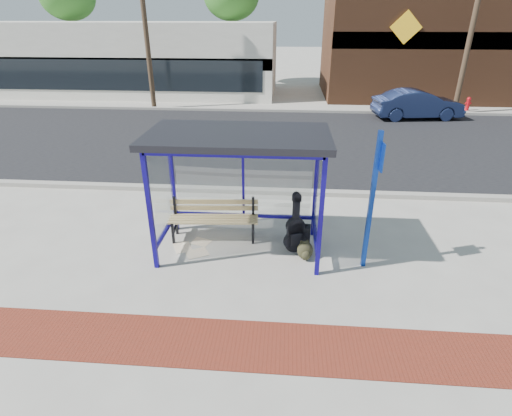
# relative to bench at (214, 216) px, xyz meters

# --- Properties ---
(ground) EXTENTS (120.00, 120.00, 0.00)m
(ground) POSITION_rel_bench_xyz_m (0.60, -0.46, -0.50)
(ground) COLOR #B2ADA0
(ground) RESTS_ON ground
(brick_paver_strip) EXTENTS (60.00, 1.00, 0.01)m
(brick_paver_strip) POSITION_rel_bench_xyz_m (0.60, -3.06, -0.49)
(brick_paver_strip) COLOR maroon
(brick_paver_strip) RESTS_ON ground
(curb_near) EXTENTS (60.00, 0.25, 0.12)m
(curb_near) POSITION_rel_bench_xyz_m (0.60, 2.44, -0.44)
(curb_near) COLOR gray
(curb_near) RESTS_ON ground
(street_asphalt) EXTENTS (60.00, 10.00, 0.00)m
(street_asphalt) POSITION_rel_bench_xyz_m (0.60, 7.54, -0.50)
(street_asphalt) COLOR black
(street_asphalt) RESTS_ON ground
(curb_far) EXTENTS (60.00, 0.25, 0.12)m
(curb_far) POSITION_rel_bench_xyz_m (0.60, 12.64, -0.44)
(curb_far) COLOR gray
(curb_far) RESTS_ON ground
(far_sidewalk) EXTENTS (60.00, 4.00, 0.01)m
(far_sidewalk) POSITION_rel_bench_xyz_m (0.60, 14.54, -0.49)
(far_sidewalk) COLOR #B2ADA0
(far_sidewalk) RESTS_ON ground
(bus_shelter) EXTENTS (3.30, 1.80, 2.42)m
(bus_shelter) POSITION_rel_bench_xyz_m (0.60, -0.39, 1.57)
(bus_shelter) COLOR navy
(bus_shelter) RESTS_ON ground
(storefront_white) EXTENTS (18.00, 6.04, 4.00)m
(storefront_white) POSITION_rel_bench_xyz_m (-8.40, 17.52, 1.50)
(storefront_white) COLOR silver
(storefront_white) RESTS_ON ground
(storefront_brown) EXTENTS (10.00, 7.08, 6.40)m
(storefront_brown) POSITION_rel_bench_xyz_m (8.60, 18.03, 2.70)
(storefront_brown) COLOR #59331E
(storefront_brown) RESTS_ON ground
(utility_pole_west) EXTENTS (1.60, 0.24, 8.00)m
(utility_pole_west) POSITION_rel_bench_xyz_m (-5.40, 12.94, 3.61)
(utility_pole_west) COLOR #4C3826
(utility_pole_west) RESTS_ON ground
(utility_pole_east) EXTENTS (1.60, 0.24, 8.00)m
(utility_pole_east) POSITION_rel_bench_xyz_m (9.60, 12.94, 3.61)
(utility_pole_east) COLOR #4C3826
(utility_pole_east) RESTS_ON ground
(bench) EXTENTS (1.89, 0.58, 0.88)m
(bench) POSITION_rel_bench_xyz_m (0.00, 0.00, 0.00)
(bench) COLOR black
(bench) RESTS_ON ground
(guitar_bag) EXTENTS (0.46, 0.27, 1.21)m
(guitar_bag) POSITION_rel_bench_xyz_m (1.70, -0.43, -0.06)
(guitar_bag) COLOR black
(guitar_bag) RESTS_ON ground
(suitcase) EXTENTS (0.33, 0.23, 0.54)m
(suitcase) POSITION_rel_bench_xyz_m (1.86, -0.28, -0.25)
(suitcase) COLOR black
(suitcase) RESTS_ON ground
(backpack) EXTENTS (0.35, 0.32, 0.37)m
(backpack) POSITION_rel_bench_xyz_m (1.91, -0.71, -0.32)
(backpack) COLOR #2A2817
(backpack) RESTS_ON ground
(sign_post) EXTENTS (0.12, 0.33, 2.62)m
(sign_post) POSITION_rel_bench_xyz_m (3.01, -0.85, 0.97)
(sign_post) COLOR navy
(sign_post) RESTS_ON ground
(newspaper_a) EXTENTS (0.48, 0.52, 0.01)m
(newspaper_a) POSITION_rel_bench_xyz_m (-0.58, -0.48, -0.50)
(newspaper_a) COLOR white
(newspaper_a) RESTS_ON ground
(newspaper_b) EXTENTS (0.54, 0.50, 0.01)m
(newspaper_b) POSITION_rel_bench_xyz_m (-0.24, -0.68, -0.50)
(newspaper_b) COLOR white
(newspaper_b) RESTS_ON ground
(newspaper_c) EXTENTS (0.45, 0.41, 0.01)m
(newspaper_c) POSITION_rel_bench_xyz_m (-0.25, -0.24, -0.50)
(newspaper_c) COLOR white
(newspaper_c) RESTS_ON ground
(parked_car) EXTENTS (4.10, 1.90, 1.30)m
(parked_car) POSITION_rel_bench_xyz_m (7.40, 11.64, 0.15)
(parked_car) COLOR #1B274D
(parked_car) RESTS_ON ground
(fire_hydrant) EXTENTS (0.30, 0.20, 0.67)m
(fire_hydrant) POSITION_rel_bench_xyz_m (10.47, 13.63, -0.14)
(fire_hydrant) COLOR red
(fire_hydrant) RESTS_ON ground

